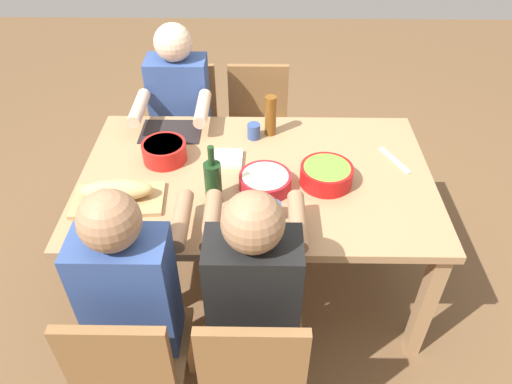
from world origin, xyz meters
TOP-DOWN VIEW (x-y plane):
  - ground_plane at (0.00, 0.00)m, footprint 8.00×8.00m
  - dining_table at (0.00, 0.00)m, footprint 1.68×1.04m
  - chair_far_left at (-0.46, 0.84)m, footprint 0.40×0.40m
  - diner_far_left at (-0.46, 0.66)m, footprint 0.41×0.53m
  - chair_far_center at (0.00, 0.84)m, footprint 0.40×0.40m
  - chair_near_left at (-0.46, -0.84)m, footprint 0.40×0.40m
  - diner_near_left at (-0.46, -0.66)m, footprint 0.41×0.53m
  - chair_near_center at (0.00, -0.84)m, footprint 0.40×0.40m
  - diner_near_center at (0.00, -0.66)m, footprint 0.41×0.53m
  - serving_bowl_salad at (0.33, -0.06)m, footprint 0.24×0.24m
  - serving_bowl_greens at (-0.45, 0.11)m, footprint 0.22×0.22m
  - serving_bowl_pasta at (0.04, -0.10)m, footprint 0.24×0.24m
  - cutting_board at (-0.61, -0.21)m, footprint 0.42×0.25m
  - bread_loaf at (-0.61, -0.21)m, footprint 0.33×0.13m
  - wine_bottle at (-0.18, -0.19)m, footprint 0.08×0.08m
  - beer_bottle at (0.07, 0.35)m, footprint 0.06×0.06m
  - wine_glass at (0.08, -0.43)m, footprint 0.08×0.08m
  - placemat_far_left at (-0.46, 0.36)m, footprint 0.32×0.23m
  - cup_far_center at (-0.02, 0.31)m, footprint 0.07×0.07m
  - cup_near_center at (0.08, -0.31)m, footprint 0.07×0.07m
  - fork_near_center at (-0.14, -0.36)m, footprint 0.04×0.17m
  - carving_knife at (0.69, 0.12)m, footprint 0.12×0.22m
  - napkin_stack at (-0.14, 0.11)m, footprint 0.14×0.14m

SIDE VIEW (x-z plane):
  - ground_plane at x=0.00m, z-range 0.00..0.00m
  - chair_far_left at x=-0.46m, z-range 0.06..0.91m
  - chair_far_center at x=0.00m, z-range 0.06..0.91m
  - chair_near_left at x=-0.46m, z-range 0.06..0.91m
  - chair_near_center at x=0.00m, z-range 0.06..0.91m
  - dining_table at x=0.00m, z-range 0.29..1.03m
  - diner_far_left at x=-0.46m, z-range 0.10..1.30m
  - diner_near_left at x=-0.46m, z-range 0.10..1.30m
  - diner_near_center at x=0.00m, z-range 0.10..1.30m
  - placemat_far_left at x=-0.46m, z-range 0.74..0.75m
  - fork_near_center at x=-0.14m, z-range 0.74..0.75m
  - carving_knife at x=0.69m, z-range 0.74..0.75m
  - cutting_board at x=-0.61m, z-range 0.74..0.76m
  - napkin_stack at x=-0.14m, z-range 0.74..0.76m
  - serving_bowl_pasta at x=0.04m, z-range 0.74..0.82m
  - cup_near_center at x=0.08m, z-range 0.74..0.82m
  - cup_far_center at x=-0.02m, z-range 0.74..0.82m
  - serving_bowl_salad at x=0.33m, z-range 0.75..0.84m
  - serving_bowl_greens at x=-0.45m, z-range 0.75..0.84m
  - bread_loaf at x=-0.61m, z-range 0.76..0.85m
  - wine_bottle at x=-0.18m, z-range 0.70..0.99m
  - beer_bottle at x=0.07m, z-range 0.74..0.96m
  - wine_glass at x=0.08m, z-range 0.77..0.94m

